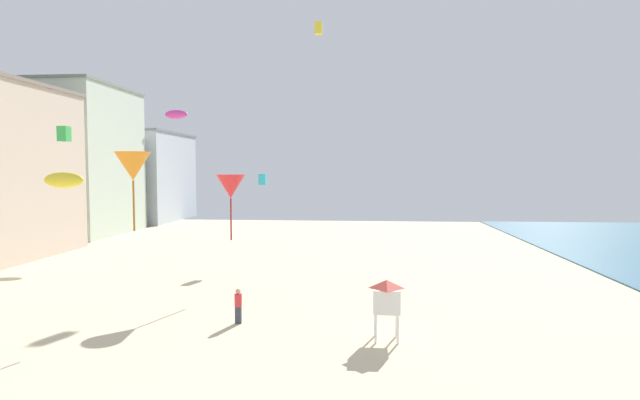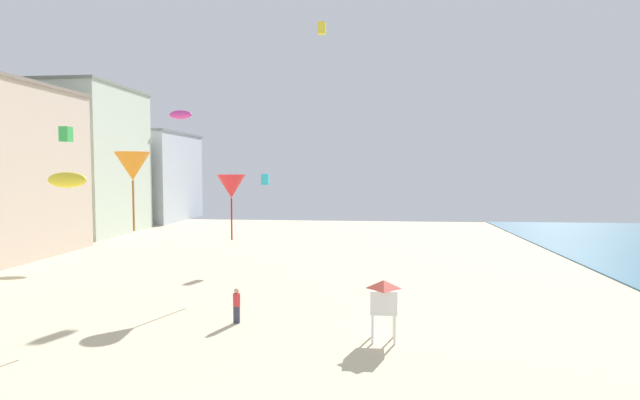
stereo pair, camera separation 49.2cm
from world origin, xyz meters
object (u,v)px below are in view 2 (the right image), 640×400
kite_red_delta (231,187)px  kite_magenta_parafoil (181,115)px  kite_yellow_box (322,28)px  kite_green_box (66,134)px  lifeguard_stand (384,297)px  kite_yellow_parafoil (67,180)px  kite_orange_delta (133,166)px  kite_flyer (237,304)px  kite_cyan_box (265,179)px

kite_red_delta → kite_magenta_parafoil: 21.40m
kite_yellow_box → kite_green_box: kite_yellow_box is taller
lifeguard_stand → kite_yellow_parafoil: kite_yellow_parafoil is taller
kite_orange_delta → kite_magenta_parafoil: kite_magenta_parafoil is taller
kite_flyer → kite_red_delta: bearing=19.7°
lifeguard_stand → kite_red_delta: (-8.65, 7.61, 4.33)m
kite_orange_delta → kite_yellow_box: bearing=73.3°
lifeguard_stand → kite_red_delta: 12.31m
lifeguard_stand → kite_yellow_box: 30.66m
kite_yellow_box → kite_magenta_parafoil: 15.58m
kite_yellow_parafoil → kite_magenta_parafoil: (0.99, 16.51, 5.91)m
kite_red_delta → kite_green_box: 9.07m
kite_red_delta → kite_cyan_box: kite_red_delta is taller
kite_cyan_box → lifeguard_stand: bearing=-63.5°
kite_green_box → kite_orange_delta: 5.60m
lifeguard_stand → kite_flyer: bearing=143.9°
kite_flyer → kite_yellow_parafoil: kite_yellow_parafoil is taller
kite_red_delta → kite_yellow_parafoil: 11.10m
kite_cyan_box → kite_orange_delta: size_ratio=0.23×
kite_yellow_parafoil → kite_orange_delta: (7.92, -7.11, 0.79)m
kite_red_delta → kite_cyan_box: size_ratio=4.47×
kite_cyan_box → kite_magenta_parafoil: kite_magenta_parafoil is taller
kite_red_delta → kite_magenta_parafoil: (-10.03, 17.84, 6.24)m
kite_yellow_parafoil → kite_yellow_box: bearing=46.4°
kite_flyer → kite_yellow_parafoil: 15.84m
kite_red_delta → kite_yellow_parafoil: (-11.01, 1.33, 0.33)m
kite_magenta_parafoil → kite_cyan_box: bearing=-38.2°
kite_flyer → kite_cyan_box: size_ratio=1.91×
kite_yellow_box → kite_orange_delta: 26.61m
kite_cyan_box → kite_orange_delta: (-2.91, -15.89, 0.89)m
kite_cyan_box → kite_flyer: bearing=-82.6°
kite_yellow_box → kite_cyan_box: bearing=-120.0°
kite_flyer → kite_cyan_box: bearing=9.3°
kite_yellow_parafoil → kite_green_box: size_ratio=3.26×
kite_orange_delta → kite_magenta_parafoil: size_ratio=1.71×
kite_green_box → kite_magenta_parafoil: bearing=95.7°
kite_red_delta → lifeguard_stand: bearing=-41.3°
lifeguard_stand → kite_green_box: bearing=143.7°
kite_yellow_parafoil → kite_red_delta: bearing=-6.9°
kite_magenta_parafoil → kite_yellow_box: bearing=-4.7°
kite_flyer → kite_orange_delta: bearing=90.0°
kite_cyan_box → kite_green_box: bearing=-119.6°
lifeguard_stand → kite_magenta_parafoil: bearing=104.0°
kite_flyer → kite_orange_delta: kite_orange_delta is taller
kite_yellow_parafoil → kite_cyan_box: kite_yellow_parafoil is taller
kite_flyer → kite_yellow_box: bearing=-2.5°
kite_red_delta → kite_cyan_box: bearing=91.0°
kite_magenta_parafoil → kite_orange_delta: bearing=-73.6°
lifeguard_stand → kite_yellow_parafoil: bearing=133.3°
kite_yellow_box → kite_yellow_parafoil: kite_yellow_box is taller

